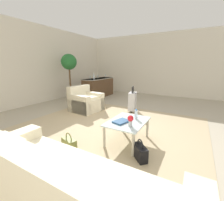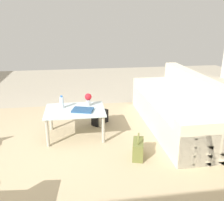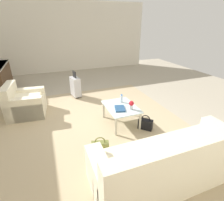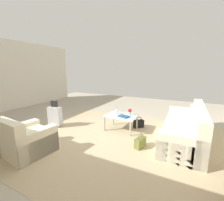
# 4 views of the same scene
# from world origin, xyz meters

# --- Properties ---
(ground_plane) EXTENTS (12.00, 12.00, 0.00)m
(ground_plane) POSITION_xyz_m (0.00, 0.00, 0.00)
(ground_plane) COLOR #A89E89
(area_rug) EXTENTS (5.20, 4.40, 0.01)m
(area_rug) POSITION_xyz_m (-0.60, 0.20, 0.00)
(area_rug) COLOR tan
(area_rug) RESTS_ON ground
(couch) EXTENTS (0.91, 2.49, 0.91)m
(couch) POSITION_xyz_m (-2.20, -0.60, 0.31)
(couch) COLOR beige
(couch) RESTS_ON ground
(coffee_table) EXTENTS (0.92, 0.68, 0.45)m
(coffee_table) POSITION_xyz_m (-0.40, -0.50, 0.39)
(coffee_table) COLOR silver
(coffee_table) RESTS_ON ground
(water_bottle) EXTENTS (0.06, 0.06, 0.20)m
(water_bottle) POSITION_xyz_m (-0.20, -0.60, 0.55)
(water_bottle) COLOR silver
(water_bottle) RESTS_ON coffee_table
(coffee_table_book) EXTENTS (0.36, 0.30, 0.03)m
(coffee_table_book) POSITION_xyz_m (-0.52, -0.42, 0.47)
(coffee_table_book) COLOR navy
(coffee_table_book) RESTS_ON coffee_table
(flower_vase) EXTENTS (0.11, 0.11, 0.21)m
(flower_vase) POSITION_xyz_m (-0.62, -0.65, 0.58)
(flower_vase) COLOR #B2B7BC
(flower_vase) RESTS_ON coffee_table
(handbag_olive) EXTENTS (0.22, 0.35, 0.36)m
(handbag_olive) POSITION_xyz_m (-1.23, 0.28, 0.13)
(handbag_olive) COLOR olive
(handbag_olive) RESTS_ON ground
(handbag_black) EXTENTS (0.32, 0.33, 0.36)m
(handbag_black) POSITION_xyz_m (-0.83, -0.92, 0.13)
(handbag_black) COLOR black
(handbag_black) RESTS_ON ground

